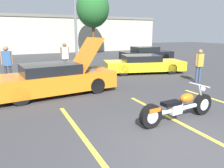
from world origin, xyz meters
TOP-DOWN VIEW (x-y plane):
  - ground_plane at (0.00, 0.00)m, footprint 80.00×80.00m
  - parking_stripe_foreground at (-1.71, 1.03)m, footprint 0.12×5.48m
  - parking_stripe_middle at (0.95, 1.03)m, footprint 0.12×5.48m
  - far_building at (0.00, 25.54)m, footprint 32.00×4.20m
  - light_pole at (1.80, 13.48)m, footprint 1.21×0.28m
  - tree_background at (5.35, 19.34)m, footprint 3.40×3.40m
  - motorcycle at (1.02, 1.37)m, footprint 2.61×0.70m
  - show_car_hood_open at (-1.49, 5.59)m, footprint 4.83×2.19m
  - parked_car_left_row at (4.30, 8.12)m, footprint 5.05×3.02m
  - parked_car_right_row at (7.72, 12.82)m, footprint 4.54×2.01m
  - spectator_near_motorcycle at (-3.19, 8.35)m, footprint 0.52×0.24m
  - spectator_by_show_car at (-0.06, 9.88)m, footprint 0.52×0.24m
  - spectator_midground at (5.28, 4.69)m, footprint 0.52×0.21m

SIDE VIEW (x-z plane):
  - ground_plane at x=0.00m, z-range 0.00..0.00m
  - parking_stripe_foreground at x=-1.71m, z-range 0.00..0.01m
  - parking_stripe_middle at x=0.95m, z-range 0.00..0.01m
  - motorcycle at x=1.02m, z-range -0.09..0.86m
  - parked_car_left_row at x=4.30m, z-range -0.01..1.07m
  - parked_car_right_row at x=7.72m, z-range -0.02..1.20m
  - show_car_hood_open at x=-1.49m, z-range -0.49..1.72m
  - spectator_midground at x=5.28m, z-range 0.15..1.76m
  - spectator_by_show_car at x=-0.06m, z-range 0.18..1.99m
  - spectator_near_motorcycle at x=-3.19m, z-range 0.18..1.99m
  - far_building at x=0.00m, z-range 0.14..4.54m
  - light_pole at x=1.80m, z-range 0.38..7.42m
  - tree_background at x=5.35m, z-range 1.42..8.21m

